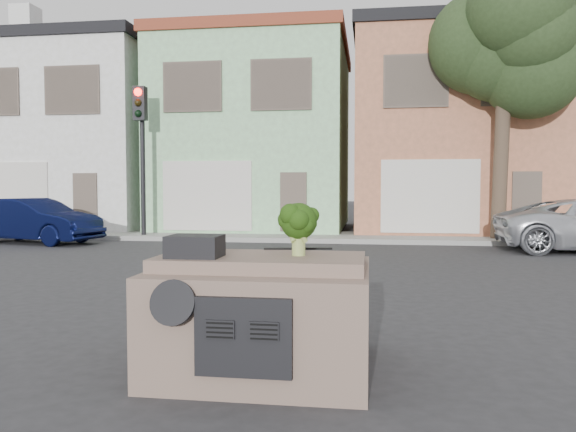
# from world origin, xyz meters

# --- Properties ---
(ground_plane) EXTENTS (120.00, 120.00, 0.00)m
(ground_plane) POSITION_xyz_m (0.00, 0.00, 0.00)
(ground_plane) COLOR #303033
(ground_plane) RESTS_ON ground
(sidewalk) EXTENTS (40.00, 3.00, 0.15)m
(sidewalk) POSITION_xyz_m (0.00, 10.50, 0.07)
(sidewalk) COLOR gray
(sidewalk) RESTS_ON ground
(townhouse_white) EXTENTS (7.20, 8.20, 7.55)m
(townhouse_white) POSITION_xyz_m (-11.00, 14.50, 3.77)
(townhouse_white) COLOR white
(townhouse_white) RESTS_ON ground
(townhouse_mint) EXTENTS (7.20, 8.20, 7.55)m
(townhouse_mint) POSITION_xyz_m (-3.50, 14.50, 3.77)
(townhouse_mint) COLOR #9CD79C
(townhouse_mint) RESTS_ON ground
(townhouse_tan) EXTENTS (7.20, 8.20, 7.55)m
(townhouse_tan) POSITION_xyz_m (4.00, 14.50, 3.77)
(townhouse_tan) COLOR #B97150
(townhouse_tan) RESTS_ON ground
(navy_sedan) EXTENTS (4.46, 2.28, 1.40)m
(navy_sedan) POSITION_xyz_m (-9.32, 7.82, 0.00)
(navy_sedan) COLOR black
(navy_sedan) RESTS_ON ground
(traffic_signal) EXTENTS (0.40, 0.40, 5.10)m
(traffic_signal) POSITION_xyz_m (-6.50, 9.50, 2.55)
(traffic_signal) COLOR black
(traffic_signal) RESTS_ON ground
(tree_near) EXTENTS (4.40, 4.00, 8.50)m
(tree_near) POSITION_xyz_m (5.00, 9.80, 4.25)
(tree_near) COLOR #2A3E1E
(tree_near) RESTS_ON ground
(car_dashboard) EXTENTS (2.00, 1.80, 1.12)m
(car_dashboard) POSITION_xyz_m (0.00, -3.00, 0.56)
(car_dashboard) COLOR #776052
(car_dashboard) RESTS_ON ground
(instrument_hump) EXTENTS (0.48, 0.38, 0.20)m
(instrument_hump) POSITION_xyz_m (-0.58, -3.35, 1.22)
(instrument_hump) COLOR black
(instrument_hump) RESTS_ON car_dashboard
(wiper_arm) EXTENTS (0.69, 0.15, 0.02)m
(wiper_arm) POSITION_xyz_m (0.28, -2.62, 1.13)
(wiper_arm) COLOR black
(wiper_arm) RESTS_ON car_dashboard
(broccoli) EXTENTS (0.47, 0.47, 0.51)m
(broccoli) POSITION_xyz_m (0.35, -3.10, 1.37)
(broccoli) COLOR #1A350B
(broccoli) RESTS_ON car_dashboard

